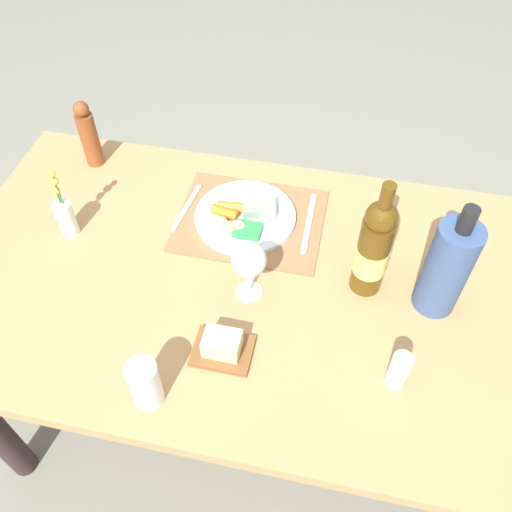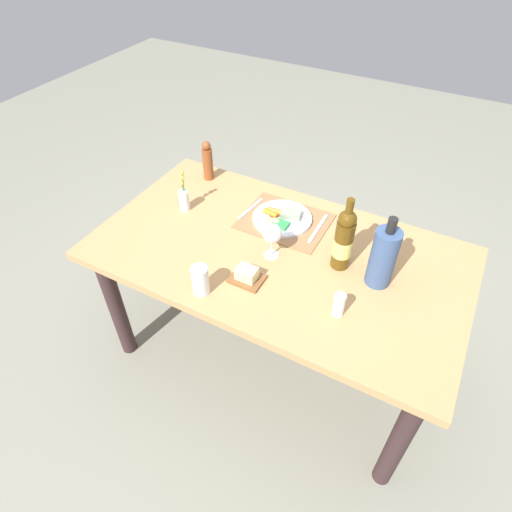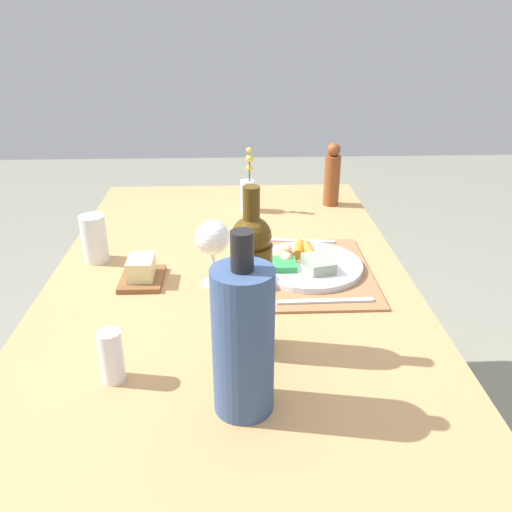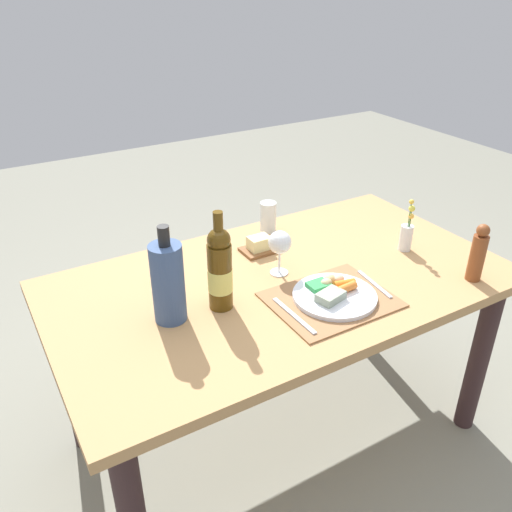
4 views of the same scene
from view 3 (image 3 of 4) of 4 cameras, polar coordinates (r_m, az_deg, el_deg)
ground_plane at (r=1.72m, az=-2.24°, el=-25.09°), size 8.00×8.00×0.00m
dining_table at (r=1.31m, az=-2.70°, el=-7.26°), size 1.56×0.87×0.73m
placemat at (r=1.32m, az=5.58°, el=-1.69°), size 0.38×0.31×0.01m
dinner_plate at (r=1.32m, az=5.35°, el=-0.78°), size 0.27×0.27×0.04m
fork at (r=1.18m, az=7.44°, el=-4.80°), size 0.02×0.22×0.00m
knife at (r=1.48m, az=4.86°, el=1.62°), size 0.03×0.18×0.00m
salt_shaker at (r=0.96m, az=-15.23°, el=-10.31°), size 0.04×0.04×0.10m
wine_glass at (r=1.22m, az=-4.70°, el=1.84°), size 0.08×0.08×0.16m
cooler_bottle at (r=0.83m, az=-1.38°, el=-8.95°), size 0.10×0.10×0.31m
water_tumbler at (r=1.42m, az=-16.90°, el=1.52°), size 0.06×0.06×0.12m
flower_vase at (r=1.70m, az=-0.89°, el=6.90°), size 0.05×0.05×0.21m
pepper_mill at (r=1.76m, az=8.15°, el=8.49°), size 0.05×0.05×0.21m
wine_bottle at (r=0.97m, az=-0.47°, el=-3.36°), size 0.08×0.08×0.32m
butter_dish at (r=1.29m, az=-12.15°, el=-1.70°), size 0.13×0.10×0.06m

